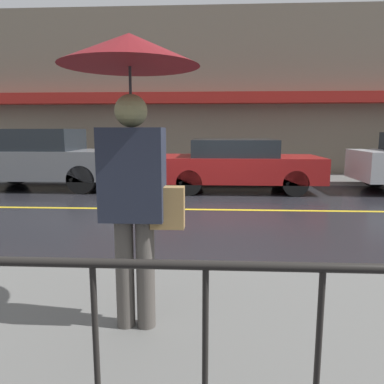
% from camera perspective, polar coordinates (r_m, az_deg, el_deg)
% --- Properties ---
extents(ground_plane, '(80.00, 80.00, 0.00)m').
position_cam_1_polar(ground_plane, '(7.47, 2.94, -2.72)').
color(ground_plane, black).
extents(sidewalk_near, '(28.00, 2.76, 0.11)m').
position_cam_1_polar(sidewalk_near, '(2.84, 2.44, -22.75)').
color(sidewalk_near, '#60605E').
rests_on(sidewalk_near, ground_plane).
extents(sidewalk_far, '(28.00, 1.93, 0.11)m').
position_cam_1_polar(sidewalk_far, '(11.89, 3.05, 2.09)').
color(sidewalk_far, '#60605E').
rests_on(sidewalk_far, ground_plane).
extents(lane_marking, '(25.20, 0.12, 0.01)m').
position_cam_1_polar(lane_marking, '(7.47, 2.94, -2.69)').
color(lane_marking, gold).
rests_on(lane_marking, ground_plane).
extents(building_storefront, '(28.00, 0.85, 5.53)m').
position_cam_1_polar(building_storefront, '(12.93, 3.17, 14.66)').
color(building_storefront, '#706656').
rests_on(building_storefront, ground_plane).
extents(railing_foreground, '(12.00, 0.04, 1.00)m').
position_cam_1_polar(railing_foreground, '(1.52, 2.03, -23.39)').
color(railing_foreground, black).
rests_on(railing_foreground, sidewalk_near).
extents(pedestrian, '(0.95, 0.95, 2.10)m').
position_cam_1_polar(pedestrian, '(2.66, -9.15, 12.24)').
color(pedestrian, '#4C4742').
rests_on(pedestrian, sidewalk_near).
extents(car_grey, '(4.03, 1.76, 1.60)m').
position_cam_1_polar(car_grey, '(10.83, -21.71, 4.76)').
color(car_grey, slate).
rests_on(car_grey, ground_plane).
extents(car_red, '(4.10, 1.89, 1.33)m').
position_cam_1_polar(car_red, '(9.87, 7.05, 4.26)').
color(car_red, maroon).
rests_on(car_red, ground_plane).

